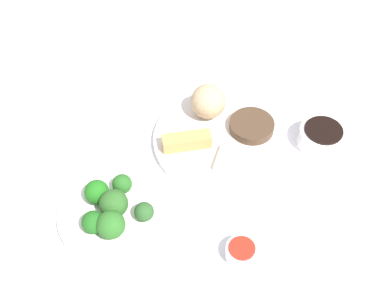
{
  "coord_description": "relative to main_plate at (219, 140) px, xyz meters",
  "views": [
    {
      "loc": [
        -0.24,
        0.59,
        0.82
      ],
      "look_at": [
        0.05,
        0.05,
        0.06
      ],
      "focal_mm": 45.86,
      "sensor_mm": 36.0,
      "label": 1
    }
  ],
  "objects": [
    {
      "name": "soy_sauce_bowl",
      "position": [
        -0.19,
        -0.1,
        0.01
      ],
      "size": [
        0.1,
        0.1,
        0.04
      ],
      "primitive_type": "cylinder",
      "color": "white",
      "rests_on": "tabletop"
    },
    {
      "name": "crab_rangoon_wonton",
      "position": [
        -0.05,
        0.05,
        0.02
      ],
      "size": [
        0.07,
        0.07,
        0.01
      ],
      "primitive_type": "cube",
      "rotation": [
        0.0,
        0.0,
        0.19
      ],
      "color": "beige",
      "rests_on": "main_plate"
    },
    {
      "name": "stir_fry_heap",
      "position": [
        -0.05,
        -0.05,
        0.02
      ],
      "size": [
        0.1,
        0.1,
        0.02
      ],
      "primitive_type": "cylinder",
      "color": "#483323",
      "rests_on": "main_plate"
    },
    {
      "name": "broccoli_floret_5",
      "position": [
        0.14,
        0.25,
        0.03
      ],
      "size": [
        0.05,
        0.05,
        0.05
      ],
      "primitive_type": "sphere",
      "color": "#206F1B",
      "rests_on": "broccoli_plate"
    },
    {
      "name": "main_plate",
      "position": [
        0.0,
        0.0,
        0.0
      ],
      "size": [
        0.28,
        0.28,
        0.02
      ],
      "primitive_type": "cylinder",
      "color": "white",
      "rests_on": "tabletop"
    },
    {
      "name": "rice_scoop",
      "position": [
        0.05,
        -0.05,
        0.05
      ],
      "size": [
        0.08,
        0.08,
        0.08
      ],
      "primitive_type": "sphere",
      "color": "tan",
      "rests_on": "main_plate"
    },
    {
      "name": "sauce_ramekin_sweet_and_sour_liquid",
      "position": [
        -0.15,
        0.22,
        0.02
      ],
      "size": [
        0.05,
        0.05,
        0.0
      ],
      "primitive_type": "cylinder",
      "color": "red",
      "rests_on": "sauce_ramekin_sweet_and_sour"
    },
    {
      "name": "broccoli_plate",
      "position": [
        0.09,
        0.26,
        -0.0
      ],
      "size": [
        0.22,
        0.22,
        0.01
      ],
      "primitive_type": "cylinder",
      "color": "white",
      "rests_on": "tabletop"
    },
    {
      "name": "sauce_ramekin_sweet_and_sour",
      "position": [
        -0.15,
        0.22,
        0.01
      ],
      "size": [
        0.06,
        0.06,
        0.03
      ],
      "primitive_type": "cylinder",
      "color": "white",
      "rests_on": "tabletop"
    },
    {
      "name": "broccoli_floret_4",
      "position": [
        0.11,
        0.21,
        0.03
      ],
      "size": [
        0.04,
        0.04,
        0.04
      ],
      "primitive_type": "sphere",
      "color": "#286522",
      "rests_on": "broccoli_plate"
    },
    {
      "name": "tabletop",
      "position": [
        -0.03,
        0.03,
        -0.02
      ],
      "size": [
        2.2,
        2.2,
        0.02
      ],
      "primitive_type": "cube",
      "color": "white",
      "rests_on": "ground"
    },
    {
      "name": "broccoli_floret_3",
      "position": [
        0.1,
        0.31,
        0.03
      ],
      "size": [
        0.04,
        0.04,
        0.04
      ],
      "primitive_type": "sphere",
      "color": "#1F621C",
      "rests_on": "broccoli_plate"
    },
    {
      "name": "broccoli_floret_2",
      "position": [
        0.04,
        0.24,
        0.02
      ],
      "size": [
        0.04,
        0.04,
        0.04
      ],
      "primitive_type": "sphere",
      "color": "#2C5827",
      "rests_on": "broccoli_plate"
    },
    {
      "name": "broccoli_floret_1",
      "position": [
        0.07,
        0.3,
        0.03
      ],
      "size": [
        0.05,
        0.05,
        0.05
      ],
      "primitive_type": "sphere",
      "color": "#2B6724",
      "rests_on": "broccoli_plate"
    },
    {
      "name": "soy_sauce_bowl_liquid",
      "position": [
        -0.19,
        -0.1,
        0.04
      ],
      "size": [
        0.08,
        0.08,
        0.0
      ],
      "primitive_type": "cylinder",
      "color": "black",
      "rests_on": "soy_sauce_bowl"
    },
    {
      "name": "spring_roll",
      "position": [
        0.05,
        0.05,
        0.02
      ],
      "size": [
        0.1,
        0.09,
        0.03
      ],
      "primitive_type": "cube",
      "rotation": [
        0.0,
        0.0,
        0.68
      ],
      "color": "#DD9652",
      "rests_on": "main_plate"
    },
    {
      "name": "broccoli_floret_0",
      "position": [
        0.09,
        0.26,
        0.03
      ],
      "size": [
        0.05,
        0.05,
        0.05
      ],
      "primitive_type": "sphere",
      "color": "#2C5F24",
      "rests_on": "broccoli_plate"
    }
  ]
}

